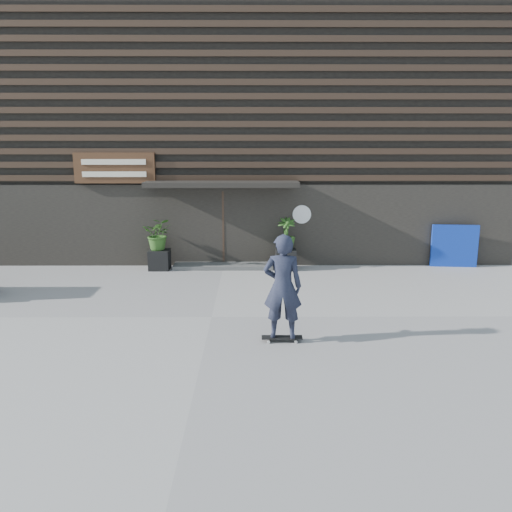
{
  "coord_description": "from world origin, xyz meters",
  "views": [
    {
      "loc": [
        0.9,
        -10.76,
        3.72
      ],
      "look_at": [
        0.98,
        1.22,
        1.1
      ],
      "focal_mm": 36.28,
      "sensor_mm": 36.0,
      "label": 1
    }
  ],
  "objects_px": {
    "blue_tarp": "(454,246)",
    "planter_pot_left": "(160,260)",
    "planter_pot_right": "(286,259)",
    "skateboarder": "(283,287)"
  },
  "relations": [
    {
      "from": "blue_tarp",
      "to": "planter_pot_left",
      "type": "bearing_deg",
      "value": -172.64
    },
    {
      "from": "planter_pot_left",
      "to": "planter_pot_right",
      "type": "distance_m",
      "value": 3.8
    },
    {
      "from": "planter_pot_left",
      "to": "planter_pot_right",
      "type": "relative_size",
      "value": 1.0
    },
    {
      "from": "planter_pot_right",
      "to": "blue_tarp",
      "type": "height_order",
      "value": "blue_tarp"
    },
    {
      "from": "skateboarder",
      "to": "blue_tarp",
      "type": "bearing_deg",
      "value": 47.56
    },
    {
      "from": "blue_tarp",
      "to": "skateboarder",
      "type": "relative_size",
      "value": 0.66
    },
    {
      "from": "planter_pot_right",
      "to": "blue_tarp",
      "type": "distance_m",
      "value": 5.2
    },
    {
      "from": "planter_pot_left",
      "to": "planter_pot_right",
      "type": "xyz_separation_m",
      "value": [
        3.8,
        0.0,
        0.0
      ]
    },
    {
      "from": "planter_pot_right",
      "to": "skateboarder",
      "type": "xyz_separation_m",
      "value": [
        -0.44,
        -5.84,
        0.79
      ]
    },
    {
      "from": "planter_pot_left",
      "to": "planter_pot_right",
      "type": "height_order",
      "value": "same"
    }
  ]
}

